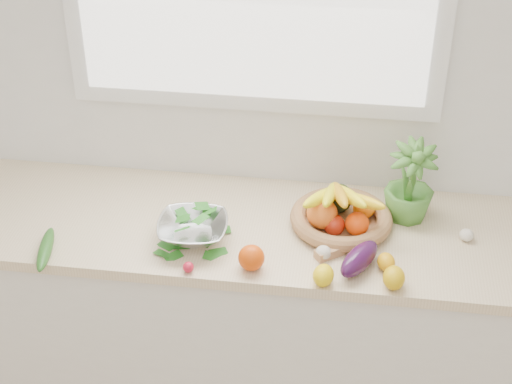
# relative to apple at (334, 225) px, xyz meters

# --- Properties ---
(back_wall) EXTENTS (4.50, 0.02, 2.70)m
(back_wall) POSITION_rel_apple_xyz_m (-0.32, 0.31, 0.41)
(back_wall) COLOR white
(back_wall) RESTS_ON ground
(counter_cabinet) EXTENTS (2.20, 0.58, 0.86)m
(counter_cabinet) POSITION_rel_apple_xyz_m (-0.32, 0.01, -0.51)
(counter_cabinet) COLOR silver
(counter_cabinet) RESTS_ON ground
(countertop) EXTENTS (2.24, 0.62, 0.04)m
(countertop) POSITION_rel_apple_xyz_m (-0.32, 0.01, -0.06)
(countertop) COLOR beige
(countertop) RESTS_ON counter_cabinet
(orange_loose) EXTENTS (0.09, 0.09, 0.08)m
(orange_loose) POSITION_rel_apple_xyz_m (-0.25, -0.22, 0.01)
(orange_loose) COLOR #D64406
(orange_loose) RESTS_ON countertop
(lemon_a) EXTENTS (0.08, 0.09, 0.07)m
(lemon_a) POSITION_rel_apple_xyz_m (-0.02, -0.27, -0.00)
(lemon_a) COLOR yellow
(lemon_a) RESTS_ON countertop
(lemon_b) EXTENTS (0.07, 0.09, 0.07)m
(lemon_b) POSITION_rel_apple_xyz_m (0.20, -0.25, -0.00)
(lemon_b) COLOR gold
(lemon_b) RESTS_ON countertop
(lemon_c) EXTENTS (0.07, 0.08, 0.06)m
(lemon_c) POSITION_rel_apple_xyz_m (0.18, -0.17, -0.01)
(lemon_c) COLOR #E9A00C
(lemon_c) RESTS_ON countertop
(apple) EXTENTS (0.07, 0.07, 0.07)m
(apple) POSITION_rel_apple_xyz_m (0.00, 0.00, 0.00)
(apple) COLOR red
(apple) RESTS_ON countertop
(ginger) EXTENTS (0.10, 0.09, 0.03)m
(ginger) POSITION_rel_apple_xyz_m (-0.01, -0.13, -0.02)
(ginger) COLOR tan
(ginger) RESTS_ON countertop
(garlic_a) EXTENTS (0.06, 0.06, 0.04)m
(garlic_a) POSITION_rel_apple_xyz_m (0.44, 0.03, -0.02)
(garlic_a) COLOR white
(garlic_a) RESTS_ON countertop
(garlic_b) EXTENTS (0.06, 0.06, 0.04)m
(garlic_b) POSITION_rel_apple_xyz_m (0.17, 0.02, -0.02)
(garlic_b) COLOR white
(garlic_b) RESTS_ON countertop
(garlic_c) EXTENTS (0.07, 0.07, 0.04)m
(garlic_c) POSITION_rel_apple_xyz_m (-0.03, -0.14, -0.01)
(garlic_c) COLOR beige
(garlic_c) RESTS_ON countertop
(eggplant) EXTENTS (0.16, 0.21, 0.08)m
(eggplant) POSITION_rel_apple_xyz_m (0.09, -0.18, 0.00)
(eggplant) COLOR #310E35
(eggplant) RESTS_ON countertop
(cucumber) EXTENTS (0.09, 0.24, 0.04)m
(cucumber) POSITION_rel_apple_xyz_m (-0.93, -0.24, -0.02)
(cucumber) COLOR #1D5218
(cucumber) RESTS_ON countertop
(radish) EXTENTS (0.05, 0.05, 0.04)m
(radish) POSITION_rel_apple_xyz_m (-0.45, -0.27, -0.02)
(radish) COLOR red
(radish) RESTS_ON countertop
(potted_herb) EXTENTS (0.20, 0.20, 0.31)m
(potted_herb) POSITION_rel_apple_xyz_m (0.25, 0.14, 0.10)
(potted_herb) COLOR #488530
(potted_herb) RESTS_ON countertop
(fruit_basket) EXTENTS (0.42, 0.42, 0.18)m
(fruit_basket) POSITION_rel_apple_xyz_m (0.02, 0.05, 0.01)
(fruit_basket) COLOR #A9794B
(fruit_basket) RESTS_ON countertop
(colander_with_spinach) EXTENTS (0.25, 0.25, 0.12)m
(colander_with_spinach) POSITION_rel_apple_xyz_m (-0.46, -0.10, 0.03)
(colander_with_spinach) COLOR white
(colander_with_spinach) RESTS_ON countertop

